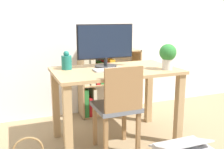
% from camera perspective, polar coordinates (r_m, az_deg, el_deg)
% --- Properties ---
extents(ground_plane, '(10.00, 10.00, 0.00)m').
position_cam_1_polar(ground_plane, '(2.89, 0.75, -13.94)').
color(ground_plane, '#997F5B').
extents(wall_back, '(8.00, 0.05, 2.60)m').
position_cam_1_polar(wall_back, '(3.48, -5.24, 12.70)').
color(wall_back, white).
rests_on(wall_back, ground_plane).
extents(desk, '(1.24, 0.73, 0.77)m').
position_cam_1_polar(desk, '(2.67, 0.78, -1.94)').
color(desk, tan).
rests_on(desk, ground_plane).
extents(monitor, '(0.60, 0.23, 0.44)m').
position_cam_1_polar(monitor, '(2.72, -1.43, 6.72)').
color(monitor, '#232326').
rests_on(monitor, desk).
extents(keyboard, '(0.32, 0.14, 0.02)m').
position_cam_1_polar(keyboard, '(2.57, -0.46, 1.07)').
color(keyboard, '#B2B2B7').
rests_on(keyboard, desk).
extents(vase, '(0.10, 0.10, 0.19)m').
position_cam_1_polar(vase, '(2.65, -9.86, 2.79)').
color(vase, '#1E7266').
rests_on(vase, desk).
extents(potted_plant, '(0.17, 0.17, 0.26)m').
position_cam_1_polar(potted_plant, '(2.65, 12.04, 4.25)').
color(potted_plant, silver).
rests_on(potted_plant, desk).
extents(chair, '(0.40, 0.40, 0.86)m').
position_cam_1_polar(chair, '(2.46, 1.38, -6.71)').
color(chair, slate).
rests_on(chair, ground_plane).
extents(bookshelf, '(0.81, 0.28, 0.86)m').
position_cam_1_polar(bookshelf, '(3.45, -2.63, -1.48)').
color(bookshelf, tan).
rests_on(bookshelf, ground_plane).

